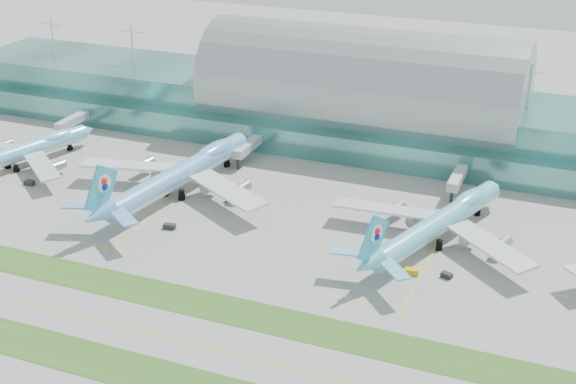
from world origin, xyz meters
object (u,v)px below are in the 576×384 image
at_px(terminal, 361,105).
at_px(airliner_a, 20,152).
at_px(airliner_c, 440,222).
at_px(airliner_b, 182,172).

distance_m(terminal, airliner_a, 125.09).
bearing_deg(terminal, airliner_c, -57.22).
bearing_deg(airliner_a, airliner_b, 19.26).
relative_size(airliner_a, airliner_b, 0.79).
xyz_separation_m(airliner_b, airliner_c, (85.31, -2.63, -0.74)).
distance_m(airliner_b, airliner_c, 85.35).
distance_m(terminal, airliner_b, 79.36).
relative_size(terminal, airliner_c, 4.70).
relative_size(airliner_a, airliner_c, 0.91).
bearing_deg(airliner_c, airliner_a, -160.95).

